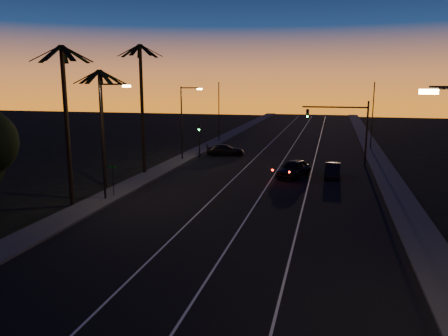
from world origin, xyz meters
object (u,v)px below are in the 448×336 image
(signal_mast, at_px, (345,121))
(cross_car, at_px, (225,150))
(right_car, at_px, (333,170))
(lead_car, at_px, (294,169))

(signal_mast, relative_size, cross_car, 1.39)
(right_car, bearing_deg, cross_car, 143.44)
(lead_car, xyz_separation_m, right_car, (3.64, 0.92, -0.17))
(lead_car, relative_size, right_car, 1.42)
(right_car, distance_m, cross_car, 16.22)
(lead_car, bearing_deg, cross_car, 131.59)
(right_car, bearing_deg, lead_car, -165.79)
(right_car, height_order, cross_car, cross_car)
(signal_mast, xyz_separation_m, right_car, (-1.08, -7.14, -4.11))
(right_car, bearing_deg, signal_mast, 81.42)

